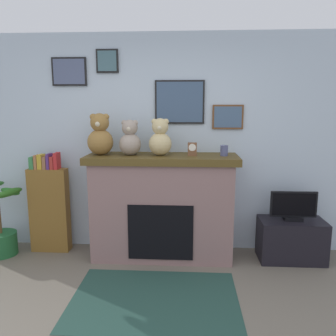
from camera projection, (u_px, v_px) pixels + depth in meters
The scene contains 12 objects.
back_wall at pixel (159, 144), 4.16m from camera, with size 5.20×0.15×2.60m.
fireplace at pixel (162, 206), 3.95m from camera, with size 1.71×0.61×1.21m.
bookshelf at pixel (49, 206), 4.12m from camera, with size 0.46×0.16×1.22m.
potted_plant at pixel (0, 228), 4.03m from camera, with size 0.60×0.58×0.86m.
tv_stand at pixel (291, 240), 3.91m from camera, with size 0.73×0.40×0.48m, color black.
television at pixel (293, 207), 3.84m from camera, with size 0.52×0.14×0.34m.
area_rug at pixel (155, 299), 3.13m from camera, with size 1.54×1.09×0.01m, color #22433A.
candle_jar at pixel (224, 151), 3.78m from camera, with size 0.09×0.09×0.12m, color #4C517A.
mantel_clock at pixel (192, 149), 3.79m from camera, with size 0.10×0.08×0.15m.
teddy_bear_cream at pixel (100, 136), 3.83m from camera, with size 0.29×0.29×0.47m.
teddy_bear_tan at pixel (130, 139), 3.82m from camera, with size 0.25×0.25×0.40m.
teddy_bear_brown at pixel (160, 139), 3.80m from camera, with size 0.26×0.26×0.42m.
Camera 1 is at (0.36, -2.14, 1.75)m, focal length 36.35 mm.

